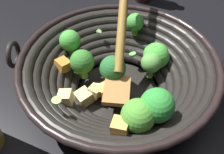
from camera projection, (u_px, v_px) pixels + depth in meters
ground_plane at (118, 93)px, 0.56m from camera, size 4.00×4.00×0.00m
wok at (119, 72)px, 0.51m from camera, size 0.41×0.42×0.26m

